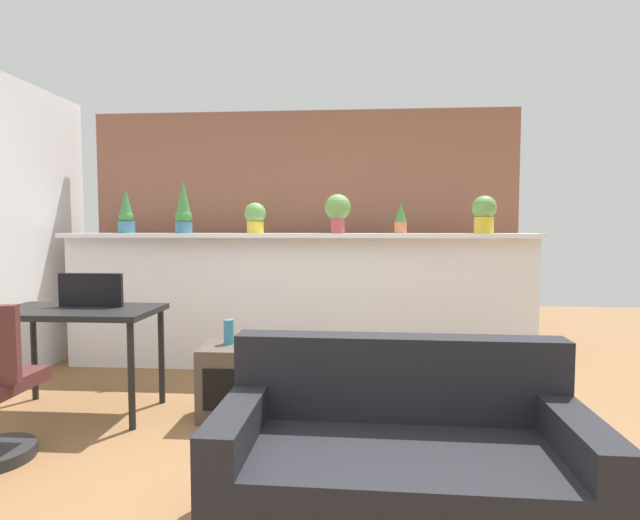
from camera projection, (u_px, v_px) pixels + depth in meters
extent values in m
plane|color=brown|center=(250.00, 476.00, 2.64)|extent=(12.00, 12.00, 0.00)
cube|color=white|center=(296.00, 304.00, 4.59)|extent=(4.32, 0.16, 1.23)
cube|color=white|center=(295.00, 235.00, 4.51)|extent=(4.32, 0.36, 0.04)
cube|color=#935B47|center=(303.00, 234.00, 5.15)|extent=(4.32, 0.10, 2.50)
cylinder|color=#386B84|center=(126.00, 227.00, 4.65)|extent=(0.15, 0.15, 0.11)
sphere|color=#3D843D|center=(126.00, 217.00, 4.65)|extent=(0.13, 0.13, 0.13)
cone|color=#3D843D|center=(126.00, 202.00, 4.64)|extent=(0.11, 0.11, 0.23)
cylinder|color=#386B84|center=(184.00, 227.00, 4.56)|extent=(0.15, 0.15, 0.10)
sphere|color=#3D843D|center=(184.00, 217.00, 4.55)|extent=(0.15, 0.15, 0.15)
cone|color=#3D843D|center=(183.00, 197.00, 4.54)|extent=(0.13, 0.13, 0.31)
cylinder|color=gold|center=(255.00, 227.00, 4.57)|extent=(0.15, 0.15, 0.11)
sphere|color=#669E4C|center=(255.00, 213.00, 4.56)|extent=(0.20, 0.20, 0.20)
cylinder|color=#B7474C|center=(338.00, 225.00, 4.44)|extent=(0.12, 0.12, 0.15)
sphere|color=#669E4C|center=(338.00, 207.00, 4.43)|extent=(0.23, 0.23, 0.23)
cylinder|color=#C66B42|center=(401.00, 228.00, 4.47)|extent=(0.11, 0.11, 0.10)
cone|color=#3D843D|center=(401.00, 212.00, 4.46)|extent=(0.11, 0.11, 0.17)
cylinder|color=gold|center=(484.00, 225.00, 4.37)|extent=(0.17, 0.17, 0.15)
sphere|color=#669E4C|center=(484.00, 208.00, 4.36)|extent=(0.21, 0.21, 0.21)
cylinder|color=black|center=(131.00, 376.00, 3.23)|extent=(0.04, 0.04, 0.71)
cylinder|color=black|center=(34.00, 354.00, 3.80)|extent=(0.04, 0.04, 0.71)
cylinder|color=black|center=(161.00, 356.00, 3.72)|extent=(0.04, 0.04, 0.71)
cube|color=black|center=(77.00, 311.00, 3.49)|extent=(1.10, 0.60, 0.04)
cube|color=black|center=(91.00, 290.00, 3.55)|extent=(0.46, 0.04, 0.24)
cube|color=#4C4238|center=(232.00, 381.00, 3.47)|extent=(0.40, 0.40, 0.50)
cube|color=black|center=(224.00, 390.00, 3.28)|extent=(0.28, 0.04, 0.28)
cylinder|color=teal|center=(229.00, 332.00, 3.49)|extent=(0.07, 0.07, 0.17)
cube|color=black|center=(401.00, 491.00, 2.11)|extent=(1.58, 0.79, 0.40)
cube|color=black|center=(398.00, 377.00, 2.38)|extent=(1.56, 0.19, 0.40)
cube|color=black|center=(239.00, 420.00, 2.16)|extent=(0.18, 0.76, 0.16)
cube|color=black|center=(575.00, 433.00, 2.03)|extent=(0.18, 0.76, 0.16)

